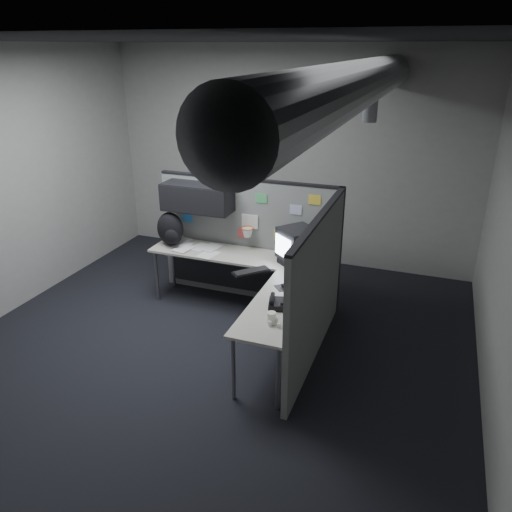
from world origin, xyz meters
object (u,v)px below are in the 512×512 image
at_px(phone, 279,303).
at_px(backpack, 170,229).
at_px(desk, 249,274).
at_px(keyboard, 251,272).
at_px(monitor, 298,246).

xyz_separation_m(phone, backpack, (-1.85, 1.12, 0.18)).
relative_size(desk, keyboard, 5.36).
bearing_deg(backpack, keyboard, -35.63).
xyz_separation_m(desk, phone, (0.65, -0.85, 0.16)).
bearing_deg(keyboard, backpack, 158.17).
xyz_separation_m(desk, backpack, (-1.19, 0.27, 0.33)).
bearing_deg(monitor, desk, -161.01).
bearing_deg(desk, phone, -52.63).
distance_m(phone, backpack, 2.17).
distance_m(monitor, keyboard, 0.65).
relative_size(phone, backpack, 0.61).
distance_m(desk, backpack, 1.27).
height_order(desk, monitor, monitor).
distance_m(monitor, backpack, 1.72).
distance_m(monitor, phone, 1.12).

